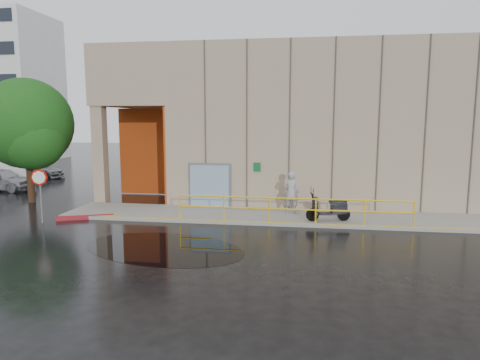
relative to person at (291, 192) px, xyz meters
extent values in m
plane|color=black|center=(-4.15, -4.96, -1.10)|extent=(120.00, 120.00, 0.00)
cube|color=gray|center=(-0.15, -0.46, -1.03)|extent=(20.00, 3.00, 0.15)
cube|color=tan|center=(1.85, 6.04, 2.90)|extent=(16.00, 10.00, 8.00)
cube|color=tan|center=(-8.15, 6.04, 5.40)|extent=(4.00, 10.00, 3.00)
cube|color=tan|center=(-9.75, 1.44, 1.40)|extent=(0.60, 0.60, 5.00)
cube|color=#B54210|center=(-8.15, 4.54, 1.40)|extent=(3.80, 0.15, 4.90)
cube|color=#B54210|center=(-6.20, 2.79, 1.40)|extent=(0.10, 3.50, 4.90)
cube|color=#90AFC5|center=(-3.95, 0.92, 0.05)|extent=(1.90, 0.10, 2.00)
cube|color=slate|center=(-3.95, 1.00, 0.05)|extent=(2.10, 0.06, 2.20)
cube|color=#0C5A26|center=(-1.65, 0.98, 1.00)|extent=(0.32, 0.04, 0.42)
cylinder|color=yellow|center=(0.10, -1.81, 0.05)|extent=(9.50, 0.06, 0.06)
cylinder|color=yellow|center=(0.10, -1.81, -0.40)|extent=(9.50, 0.06, 0.06)
imported|color=#99999E|center=(0.00, 0.00, 0.00)|extent=(0.70, 0.47, 1.90)
cylinder|color=black|center=(0.93, -1.45, -0.69)|extent=(0.54, 0.21, 0.53)
cylinder|color=black|center=(2.22, -1.19, -0.69)|extent=(0.54, 0.21, 0.53)
cylinder|color=slate|center=(-10.38, -2.80, -0.10)|extent=(0.06, 0.06, 2.00)
cylinder|color=#B50E00|center=(-10.38, -2.83, 0.85)|extent=(0.68, 0.21, 0.69)
cylinder|color=white|center=(-10.38, -2.85, 0.85)|extent=(0.53, 0.14, 0.54)
cube|color=maroon|center=(-8.89, -1.93, -1.01)|extent=(2.29, 1.07, 0.18)
cube|color=black|center=(-4.16, -5.50, -1.10)|extent=(6.53, 4.93, 0.01)
imported|color=#A1A3A8|center=(-17.75, 4.48, -0.41)|extent=(4.17, 1.96, 1.38)
imported|color=silver|center=(-20.15, 7.78, -0.37)|extent=(4.69, 2.63, 1.47)
imported|color=#979A9E|center=(-19.15, 10.00, -0.50)|extent=(4.18, 1.77, 1.20)
cylinder|color=black|center=(-13.66, 1.33, 0.26)|extent=(0.36, 0.36, 2.72)
sphere|color=#166015|center=(-13.66, 1.33, 3.02)|extent=(4.65, 4.65, 4.65)
sphere|color=#166015|center=(-13.06, 0.89, 2.32)|extent=(3.26, 3.26, 3.26)
camera|label=1|loc=(0.48, -19.05, 3.27)|focal=32.00mm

